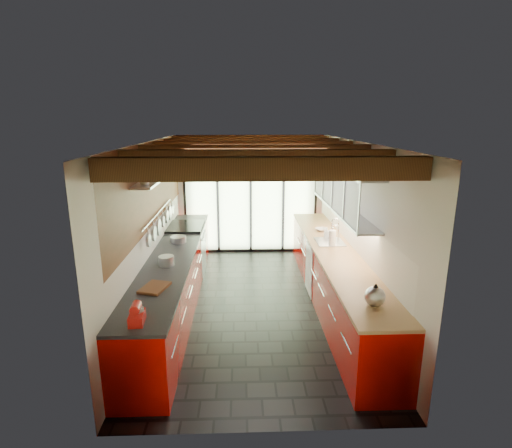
# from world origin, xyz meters

# --- Properties ---
(ground) EXTENTS (5.50, 5.50, 0.00)m
(ground) POSITION_xyz_m (0.00, 0.00, 0.00)
(ground) COLOR black
(ground) RESTS_ON ground
(room_shell) EXTENTS (5.50, 5.50, 5.50)m
(room_shell) POSITION_xyz_m (0.00, 0.00, 1.65)
(room_shell) COLOR silver
(room_shell) RESTS_ON ground
(ceiling_beams) EXTENTS (3.14, 5.06, 4.90)m
(ceiling_beams) POSITION_xyz_m (-0.00, 0.38, 2.46)
(ceiling_beams) COLOR #593316
(ceiling_beams) RESTS_ON ground
(glass_door) EXTENTS (2.95, 0.10, 2.90)m
(glass_door) POSITION_xyz_m (0.00, 2.69, 1.66)
(glass_door) COLOR #C6EAAD
(glass_door) RESTS_ON ground
(left_counter) EXTENTS (0.68, 5.00, 0.92)m
(left_counter) POSITION_xyz_m (-1.28, 0.00, 0.46)
(left_counter) COLOR #B70600
(left_counter) RESTS_ON ground
(range_stove) EXTENTS (0.66, 0.90, 0.97)m
(range_stove) POSITION_xyz_m (-1.28, 1.45, 0.47)
(range_stove) COLOR silver
(range_stove) RESTS_ON ground
(right_counter) EXTENTS (0.68, 5.00, 0.92)m
(right_counter) POSITION_xyz_m (1.27, 0.00, 0.46)
(right_counter) COLOR #B70600
(right_counter) RESTS_ON ground
(sink_assembly) EXTENTS (0.45, 0.52, 0.43)m
(sink_assembly) POSITION_xyz_m (1.29, 0.40, 0.96)
(sink_assembly) COLOR silver
(sink_assembly) RESTS_ON right_counter
(upper_cabinets_right) EXTENTS (0.34, 3.00, 3.00)m
(upper_cabinets_right) POSITION_xyz_m (1.43, 0.30, 1.85)
(upper_cabinets_right) COLOR silver
(upper_cabinets_right) RESTS_ON ground
(left_wall_fixtures) EXTENTS (0.28, 2.60, 0.96)m
(left_wall_fixtures) POSITION_xyz_m (-1.47, 0.29, 1.78)
(left_wall_fixtures) COLOR silver
(left_wall_fixtures) RESTS_ON ground
(stand_mixer) EXTENTS (0.16, 0.26, 0.23)m
(stand_mixer) POSITION_xyz_m (-1.27, -2.24, 1.01)
(stand_mixer) COLOR red
(stand_mixer) RESTS_ON left_counter
(pot_large) EXTENTS (0.25, 0.25, 0.14)m
(pot_large) POSITION_xyz_m (-1.27, -0.60, 0.99)
(pot_large) COLOR silver
(pot_large) RESTS_ON left_counter
(pot_small) EXTENTS (0.29, 0.29, 0.10)m
(pot_small) POSITION_xyz_m (-1.27, 0.49, 0.97)
(pot_small) COLOR silver
(pot_small) RESTS_ON left_counter
(cutting_board) EXTENTS (0.37, 0.44, 0.03)m
(cutting_board) POSITION_xyz_m (-1.27, -1.41, 0.94)
(cutting_board) COLOR brown
(cutting_board) RESTS_ON left_counter
(kettle) EXTENTS (0.24, 0.29, 0.27)m
(kettle) POSITION_xyz_m (1.27, -1.94, 1.04)
(kettle) COLOR silver
(kettle) RESTS_ON right_counter
(paper_towel) EXTENTS (0.12, 0.12, 0.31)m
(paper_towel) POSITION_xyz_m (1.27, 0.21, 1.05)
(paper_towel) COLOR white
(paper_towel) RESTS_ON right_counter
(soap_bottle) EXTENTS (0.10, 0.10, 0.20)m
(soap_bottle) POSITION_xyz_m (1.27, 0.64, 1.02)
(soap_bottle) COLOR silver
(soap_bottle) RESTS_ON right_counter
(bowl) EXTENTS (0.28, 0.28, 0.05)m
(bowl) POSITION_xyz_m (1.27, 1.10, 0.95)
(bowl) COLOR silver
(bowl) RESTS_ON right_counter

